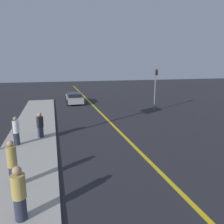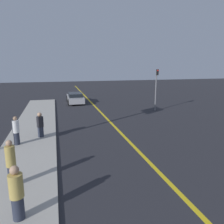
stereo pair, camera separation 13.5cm
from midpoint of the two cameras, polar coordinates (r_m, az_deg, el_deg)
The scene contains 8 objects.
road_center_line at distance 18.10m, azimuth -1.23°, elevation -2.19°, with size 0.20×60.00×0.01m.
sidewalk_left at distance 14.63m, azimuth -20.57°, elevation -6.40°, with size 2.98×29.66×0.10m.
car_ahead_center at distance 26.42m, azimuth -9.99°, elevation 3.64°, with size 1.88×4.42×1.22m.
pedestrian_near_curb at distance 7.23m, azimuth -23.62°, elevation -18.97°, with size 0.41×0.41×1.69m.
pedestrian_mid_group at distance 9.03m, azimuth -25.00°, elevation -12.11°, with size 0.35×0.35×1.80m.
pedestrian_far_standing at distance 13.38m, azimuth -24.06°, elevation -4.52°, with size 0.37×0.37×1.65m.
pedestrian_by_sign at distance 14.29m, azimuth -18.52°, elevation -3.26°, with size 0.41×0.41×1.56m.
traffic_light at distance 21.80m, azimuth 11.10°, elevation 6.76°, with size 0.18×0.40×4.08m.
Camera 1 is at (-4.29, 1.02, 4.59)m, focal length 35.00 mm.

